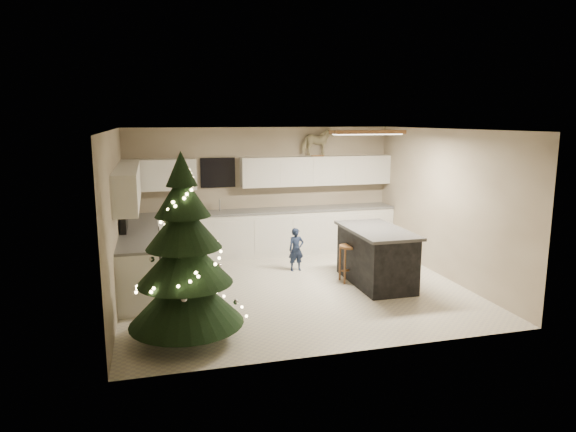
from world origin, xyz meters
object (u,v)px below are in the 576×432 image
object	(u,v)px
bar_stool	(349,254)
rocking_horse	(318,142)
island	(376,256)
toddler	(296,249)
christmas_tree	(185,264)

from	to	relation	value
bar_stool	rocking_horse	bearing A→B (deg)	86.01
island	bar_stool	world-z (taller)	island
toddler	bar_stool	bearing A→B (deg)	-53.77
toddler	rocking_horse	distance (m)	2.50
toddler	christmas_tree	bearing A→B (deg)	-132.99
toddler	rocking_horse	world-z (taller)	rocking_horse
bar_stool	rocking_horse	size ratio (longest dim) A/B	0.93
island	rocking_horse	xyz separation A→B (m)	(-0.25, 2.46, 1.82)
toddler	rocking_horse	bearing A→B (deg)	55.78
bar_stool	island	bearing A→B (deg)	-27.50
bar_stool	christmas_tree	xyz separation A→B (m)	(-2.86, -1.68, 0.50)
island	toddler	size ratio (longest dim) A/B	2.13
island	toddler	bearing A→B (deg)	135.63
bar_stool	toddler	distance (m)	1.11
island	toddler	xyz separation A→B (m)	(-1.10, 1.08, -0.08)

